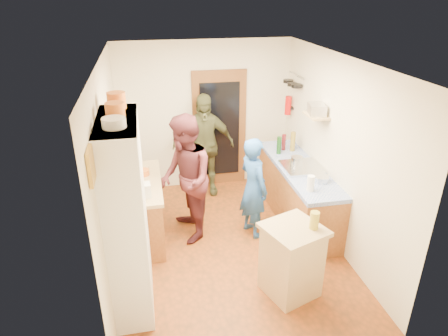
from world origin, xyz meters
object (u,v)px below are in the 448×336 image
object	(u,v)px
island_base	(291,262)
person_hob	(256,188)
hutch_body	(127,216)
person_left	(187,178)
person_back	(204,145)
right_counter_base	(297,194)

from	to	relation	value
island_base	person_hob	world-z (taller)	person_hob
hutch_body	person_left	bearing A→B (deg)	56.40
person_back	island_base	bearing A→B (deg)	-76.04
right_counter_base	person_left	bearing A→B (deg)	-175.90
island_base	hutch_body	bearing A→B (deg)	170.65
right_counter_base	person_back	world-z (taller)	person_back
right_counter_base	island_base	size ratio (longest dim) A/B	2.56
hutch_body	person_left	xyz separation A→B (m)	(0.78, 1.18, -0.18)
right_counter_base	person_hob	bearing A→B (deg)	-158.94
person_hob	island_base	bearing A→B (deg)	163.36
person_left	person_back	size ratio (longest dim) A/B	1.03
island_base	person_back	size ratio (longest dim) A/B	0.48
hutch_body	person_hob	xyz separation A→B (m)	(1.75, 1.01, -0.35)
right_counter_base	island_base	world-z (taller)	island_base
right_counter_base	island_base	distance (m)	1.74
right_counter_base	person_hob	size ratio (longest dim) A/B	1.46
person_left	person_back	world-z (taller)	person_left
hutch_body	island_base	size ratio (longest dim) A/B	2.56
hutch_body	person_left	world-z (taller)	hutch_body
hutch_body	right_counter_base	bearing A→B (deg)	27.47
right_counter_base	person_back	size ratio (longest dim) A/B	1.22
hutch_body	person_hob	distance (m)	2.05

